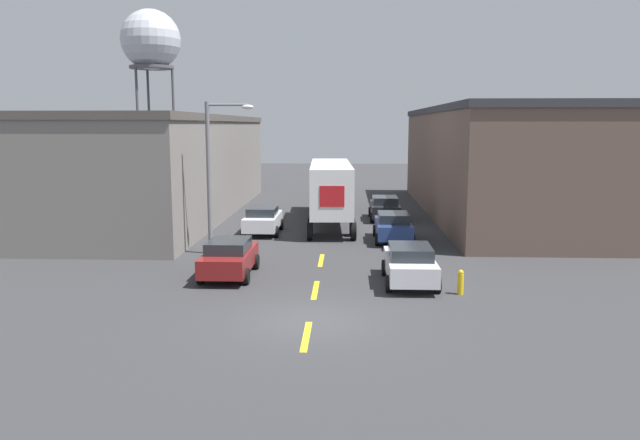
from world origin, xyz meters
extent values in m
plane|color=#333335|center=(0.00, 0.00, 0.00)|extent=(160.00, 160.00, 0.00)
cube|color=yellow|center=(0.00, -1.48, 0.00)|extent=(0.20, 2.63, 0.01)
cube|color=yellow|center=(0.00, 3.67, 0.00)|extent=(0.20, 2.63, 0.01)
cube|color=yellow|center=(0.00, 8.81, 0.00)|extent=(0.20, 2.63, 0.01)
cube|color=slate|center=(-13.55, 22.95, 3.16)|extent=(13.72, 28.87, 6.32)
cube|color=#4C4742|center=(-13.55, 22.95, 6.52)|extent=(13.92, 29.07, 0.40)
cube|color=brown|center=(11.03, 24.25, 3.43)|extent=(8.68, 28.79, 6.87)
cube|color=#333338|center=(11.03, 24.25, 7.07)|extent=(8.88, 28.99, 0.40)
cube|color=black|center=(-0.12, 25.42, 1.91)|extent=(2.32, 2.83, 2.84)
cube|color=white|center=(0.16, 18.38, 2.45)|extent=(2.76, 10.84, 2.73)
cube|color=red|center=(0.38, 12.99, 2.45)|extent=(1.28, 0.08, 1.09)
cylinder|color=black|center=(1.03, 25.81, 0.49)|extent=(0.32, 1.00, 0.98)
cylinder|color=black|center=(-1.30, 25.72, 0.49)|extent=(0.32, 1.00, 0.98)
cylinder|color=black|center=(1.07, 24.71, 0.49)|extent=(0.32, 1.00, 0.98)
cylinder|color=black|center=(-1.25, 24.62, 0.49)|extent=(0.32, 1.00, 0.98)
cylinder|color=black|center=(1.45, 15.25, 0.49)|extent=(0.32, 1.00, 0.98)
cylinder|color=black|center=(-0.87, 15.15, 0.49)|extent=(0.32, 1.00, 0.98)
cylinder|color=black|center=(1.51, 13.85, 0.49)|extent=(0.32, 1.00, 0.98)
cylinder|color=black|center=(-0.82, 13.75, 0.49)|extent=(0.32, 1.00, 0.98)
cube|color=navy|center=(3.60, 13.75, 0.69)|extent=(1.78, 4.25, 0.74)
cube|color=#23282D|center=(3.60, 13.62, 1.29)|extent=(1.57, 2.21, 0.46)
cylinder|color=black|center=(4.49, 15.06, 0.32)|extent=(0.22, 0.64, 0.64)
cylinder|color=black|center=(2.71, 15.06, 0.32)|extent=(0.22, 0.64, 0.64)
cylinder|color=black|center=(4.49, 12.43, 0.32)|extent=(0.22, 0.64, 0.64)
cylinder|color=black|center=(2.71, 12.43, 0.32)|extent=(0.22, 0.64, 0.64)
cube|color=silver|center=(-3.60, 15.80, 0.69)|extent=(1.78, 4.25, 0.74)
cube|color=#23282D|center=(-3.60, 15.68, 1.29)|extent=(1.57, 2.21, 0.46)
cylinder|color=black|center=(-2.71, 17.12, 0.32)|extent=(0.22, 0.64, 0.64)
cylinder|color=black|center=(-4.49, 17.12, 0.32)|extent=(0.22, 0.64, 0.64)
cylinder|color=black|center=(-2.71, 14.49, 0.32)|extent=(0.22, 0.64, 0.64)
cylinder|color=black|center=(-4.49, 14.49, 0.32)|extent=(0.22, 0.64, 0.64)
cube|color=maroon|center=(-3.60, 5.67, 0.69)|extent=(1.78, 4.25, 0.74)
cube|color=#23282D|center=(-3.60, 5.55, 1.29)|extent=(1.57, 2.21, 0.46)
cylinder|color=black|center=(-2.71, 6.99, 0.32)|extent=(0.22, 0.64, 0.64)
cylinder|color=black|center=(-4.49, 6.99, 0.32)|extent=(0.22, 0.64, 0.64)
cylinder|color=black|center=(-2.71, 4.36, 0.32)|extent=(0.22, 0.64, 0.64)
cylinder|color=black|center=(-4.49, 4.36, 0.32)|extent=(0.22, 0.64, 0.64)
cube|color=black|center=(3.60, 21.28, 0.69)|extent=(1.78, 4.25, 0.74)
cube|color=#23282D|center=(3.60, 21.16, 1.29)|extent=(1.57, 2.21, 0.46)
cylinder|color=black|center=(4.49, 22.60, 0.32)|extent=(0.22, 0.64, 0.64)
cylinder|color=black|center=(2.71, 22.60, 0.32)|extent=(0.22, 0.64, 0.64)
cylinder|color=black|center=(4.49, 19.97, 0.32)|extent=(0.22, 0.64, 0.64)
cylinder|color=black|center=(2.71, 19.97, 0.32)|extent=(0.22, 0.64, 0.64)
cube|color=silver|center=(3.60, 4.79, 0.69)|extent=(1.78, 4.25, 0.74)
cube|color=#23282D|center=(3.60, 4.67, 1.29)|extent=(1.57, 2.21, 0.46)
cylinder|color=black|center=(4.49, 6.11, 0.32)|extent=(0.22, 0.64, 0.64)
cylinder|color=black|center=(2.71, 6.11, 0.32)|extent=(0.22, 0.64, 0.64)
cylinder|color=black|center=(4.49, 3.48, 0.32)|extent=(0.22, 0.64, 0.64)
cylinder|color=black|center=(2.71, 3.48, 0.32)|extent=(0.22, 0.64, 0.64)
cylinder|color=#47474C|center=(-17.87, 49.43, 6.22)|extent=(0.28, 0.28, 12.43)
cylinder|color=#47474C|center=(-21.22, 51.37, 6.22)|extent=(0.28, 0.28, 12.43)
cylinder|color=#47474C|center=(-21.22, 47.49, 6.22)|extent=(0.28, 0.28, 12.43)
cylinder|color=#4C4C51|center=(-20.10, 49.43, 12.23)|extent=(4.75, 4.75, 0.30)
sphere|color=#B7BCC6|center=(-20.10, 49.43, 15.15)|extent=(6.38, 6.38, 6.38)
cylinder|color=slate|center=(-5.35, 10.11, 3.58)|extent=(0.20, 0.20, 7.16)
cylinder|color=slate|center=(-4.40, 10.11, 7.01)|extent=(1.89, 0.11, 0.11)
ellipsoid|color=silver|center=(-3.46, 10.11, 6.91)|extent=(0.56, 0.32, 0.22)
cylinder|color=gold|center=(5.29, 3.30, 0.38)|extent=(0.22, 0.22, 0.75)
sphere|color=gold|center=(5.29, 3.30, 0.81)|extent=(0.20, 0.20, 0.20)
camera|label=1|loc=(1.17, -18.88, 6.10)|focal=35.00mm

